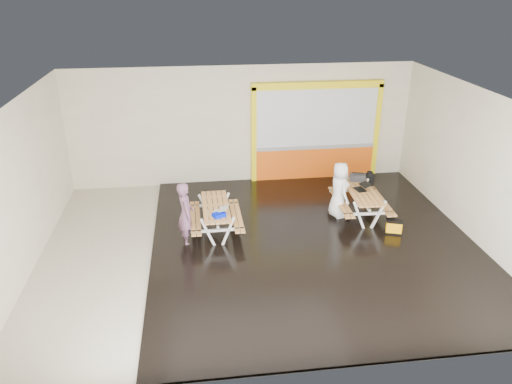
{
  "coord_description": "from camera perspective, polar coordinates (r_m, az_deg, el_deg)",
  "views": [
    {
      "loc": [
        -1.41,
        -9.84,
        5.82
      ],
      "look_at": [
        0.0,
        0.9,
        1.0
      ],
      "focal_mm": 34.52,
      "sensor_mm": 36.0,
      "label": 1
    }
  ],
  "objects": [
    {
      "name": "dark_case",
      "position": [
        13.03,
        10.1,
        -2.39
      ],
      "size": [
        0.4,
        0.35,
        0.13
      ],
      "primitive_type": "cube",
      "rotation": [
        0.0,
        0.0,
        -0.36
      ],
      "color": "black",
      "rests_on": "deck"
    },
    {
      "name": "blue_pouch",
      "position": [
        11.3,
        -4.3,
        -2.66
      ],
      "size": [
        0.34,
        0.3,
        0.08
      ],
      "primitive_type": "cube",
      "rotation": [
        0.0,
        0.0,
        0.43
      ],
      "color": "#0015DC",
      "rests_on": "picnic_table_left"
    },
    {
      "name": "picnic_table_right",
      "position": [
        12.92,
        12.07,
        -0.52
      ],
      "size": [
        1.34,
        1.93,
        0.75
      ],
      "color": "#BF864B",
      "rests_on": "deck"
    },
    {
      "name": "person_right",
      "position": [
        12.68,
        9.62,
        0.24
      ],
      "size": [
        0.58,
        0.78,
        1.46
      ],
      "primitive_type": "imported",
      "rotation": [
        0.0,
        0.0,
        1.74
      ],
      "color": "white",
      "rests_on": "deck"
    },
    {
      "name": "person_left",
      "position": [
        11.43,
        -8.14,
        -2.53
      ],
      "size": [
        0.45,
        0.61,
        1.54
      ],
      "primitive_type": "imported",
      "rotation": [
        0.0,
        0.0,
        1.72
      ],
      "color": "#6F4761",
      "rests_on": "deck"
    },
    {
      "name": "kiosk",
      "position": [
        14.9,
        6.94,
        6.71
      ],
      "size": [
        3.88,
        0.16,
        3.0
      ],
      "color": "#EB580F",
      "rests_on": "room"
    },
    {
      "name": "fluke_bag",
      "position": [
        12.39,
        15.69,
        -3.9
      ],
      "size": [
        0.45,
        0.36,
        0.33
      ],
      "color": "black",
      "rests_on": "deck"
    },
    {
      "name": "laptop_right",
      "position": [
        12.88,
        12.18,
        0.5
      ],
      "size": [
        0.43,
        0.4,
        0.16
      ],
      "color": "black",
      "rests_on": "picnic_table_right"
    },
    {
      "name": "laptop_left",
      "position": [
        11.45,
        -4.21,
        -2.22
      ],
      "size": [
        0.41,
        0.39,
        0.15
      ],
      "color": "silver",
      "rests_on": "picnic_table_left"
    },
    {
      "name": "deck",
      "position": [
        11.73,
        6.68,
        -5.81
      ],
      "size": [
        7.5,
        7.98,
        0.05
      ],
      "primitive_type": "cube",
      "color": "black",
      "rests_on": "room"
    },
    {
      "name": "backpack",
      "position": [
        13.79,
        12.98,
        1.52
      ],
      "size": [
        0.25,
        0.17,
        0.4
      ],
      "color": "black",
      "rests_on": "picnic_table_right"
    },
    {
      "name": "room",
      "position": [
        10.74,
        0.62,
        1.72
      ],
      "size": [
        10.02,
        8.02,
        3.52
      ],
      "color": "beige",
      "rests_on": "ground"
    },
    {
      "name": "toolbox",
      "position": [
        13.38,
        11.69,
        1.66
      ],
      "size": [
        0.46,
        0.32,
        0.24
      ],
      "color": "black",
      "rests_on": "picnic_table_right"
    },
    {
      "name": "picnic_table_left",
      "position": [
        11.9,
        -4.67,
        -2.34
      ],
      "size": [
        1.25,
        1.81,
        0.72
      ],
      "color": "#BF864B",
      "rests_on": "deck"
    }
  ]
}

